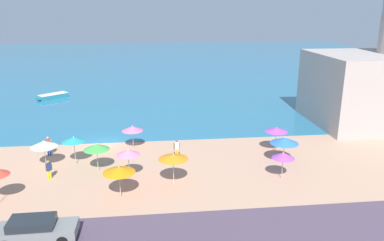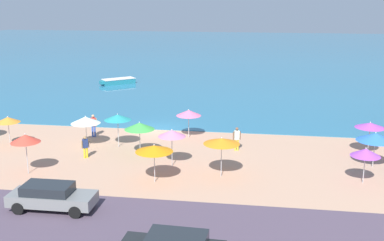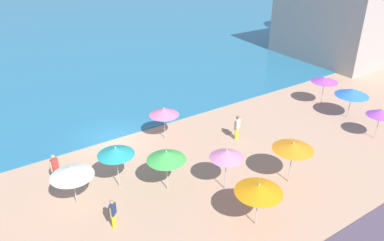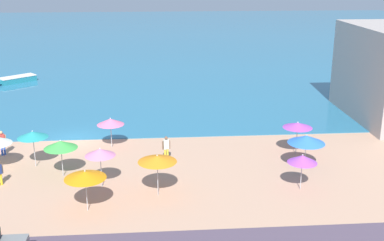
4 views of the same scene
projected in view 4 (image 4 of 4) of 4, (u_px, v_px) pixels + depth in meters
ground_plane at (74, 140)px, 36.95m from camera, size 160.00×160.00×0.00m
sea at (120, 38)px, 89.16m from camera, size 150.00×110.00×0.05m
beach_umbrella_0 at (302, 159)px, 28.27m from camera, size 1.77×1.77×2.24m
beach_umbrella_1 at (61, 145)px, 30.01m from camera, size 2.10×2.10×2.44m
beach_umbrella_6 at (157, 159)px, 27.36m from camera, size 2.25×2.25×2.54m
beach_umbrella_8 at (306, 139)px, 31.17m from camera, size 2.43×2.43×2.38m
beach_umbrella_10 at (100, 152)px, 28.53m from camera, size 1.83×1.83×2.51m
beach_umbrella_12 at (33, 135)px, 31.43m from camera, size 1.99×1.99×2.54m
beach_umbrella_13 at (110, 122)px, 34.90m from camera, size 1.97×1.97×2.29m
beach_umbrella_14 at (298, 125)px, 33.64m from camera, size 2.07×2.07×2.40m
beach_umbrella_15 at (85, 175)px, 25.69m from camera, size 2.27×2.27×2.38m
bather_0 at (166, 147)px, 32.85m from camera, size 0.56×0.30×1.74m
bather_1 at (2, 142)px, 33.73m from camera, size 0.52×0.36×1.81m
skiff_nearshore at (17, 79)px, 55.17m from camera, size 4.19×3.77×0.69m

